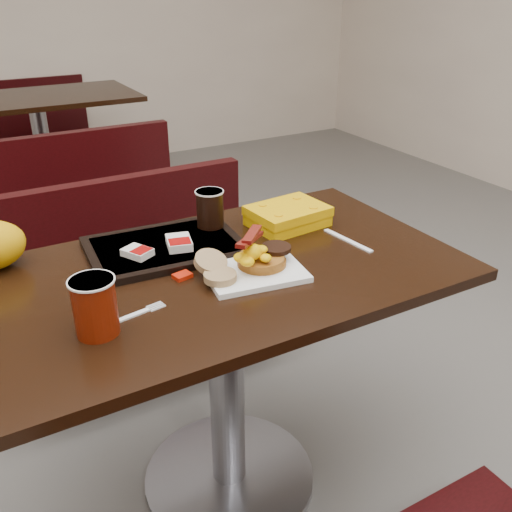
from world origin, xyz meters
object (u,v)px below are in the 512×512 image
coffee_cup_near (95,307)px  hashbrown_sleeve_right (179,243)px  table_near (227,385)px  bench_far_s (71,190)px  table_far (45,156)px  pancake_stack (262,260)px  bench_near_n (144,284)px  platter (254,271)px  hashbrown_sleeve_left (137,252)px  tray (165,247)px  clamshell (288,216)px  knife (348,240)px  fork (129,317)px  coffee_cup_far (210,209)px  bench_far_n (26,134)px

coffee_cup_near → hashbrown_sleeve_right: (0.29, 0.27, -0.03)m
table_near → bench_far_s: 1.90m
table_far → pancake_stack: bearing=-88.3°
bench_near_n → coffee_cup_near: 1.01m
bench_near_n → platter: bearing=-86.2°
table_far → platter: platter is taller
table_far → hashbrown_sleeve_left: 2.50m
coffee_cup_near → hashbrown_sleeve_left: coffee_cup_near is taller
pancake_stack → tray: bearing=127.5°
table_far → clamshell: (0.29, -2.45, 0.40)m
bench_far_s → hashbrown_sleeve_right: size_ratio=11.78×
pancake_stack → coffee_cup_near: coffee_cup_near is taller
bench_near_n → knife: bearing=-62.8°
pancake_stack → fork: pancake_stack is taller
fork → knife: same height
coffee_cup_near → coffee_cup_far: bearing=39.7°
table_far → pancake_stack: size_ratio=9.73×
bench_far_n → hashbrown_sleeve_right: hashbrown_sleeve_right is taller
bench_far_s → platter: 2.01m
table_far → fork: (-0.28, -2.71, 0.38)m
pancake_stack → fork: 0.37m
platter → hashbrown_sleeve_left: hashbrown_sleeve_left is taller
table_near → hashbrown_sleeve_right: hashbrown_sleeve_right is taller
tray → hashbrown_sleeve_right: size_ratio=4.76×
platter → bench_far_n: bearing=99.3°
tray → table_near: bearing=-57.1°
bench_far_n → tray: size_ratio=2.48×
pancake_stack → tray: (-0.17, 0.22, -0.02)m
bench_far_s → hashbrown_sleeve_left: bearing=-95.8°
bench_near_n → table_far: bearing=90.0°
fork → clamshell: clamshell is taller
table_far → fork: bearing=-96.0°
hashbrown_sleeve_right → table_near: bearing=-50.2°
table_near → bench_near_n: table_near is taller
bench_far_s → bench_far_n: size_ratio=1.00×
pancake_stack → clamshell: 0.29m
pancake_stack → knife: (0.29, 0.03, -0.02)m
bench_far_s → pancake_stack: (0.08, -1.96, 0.42)m
pancake_stack → knife: size_ratio=0.68×
table_far → table_near: bearing=-90.0°
fork → knife: bearing=-3.3°
coffee_cup_near → fork: coffee_cup_near is taller
bench_far_n → platter: (0.05, -3.37, 0.40)m
bench_far_s → coffee_cup_near: size_ratio=8.02×
table_near → coffee_cup_near: coffee_cup_near is taller
coffee_cup_near → fork: bearing=18.3°
knife → clamshell: clamshell is taller
platter → coffee_cup_near: size_ratio=1.92×
table_far → coffee_cup_far: (0.07, -2.38, 0.45)m
table_far → hashbrown_sleeve_left: hashbrown_sleeve_left is taller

